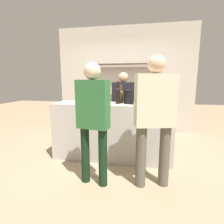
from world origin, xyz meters
TOP-DOWN VIEW (x-y plane):
  - ground_plane at (0.00, 0.00)m, footprint 16.00×16.00m
  - bar_counter at (0.00, 0.00)m, footprint 2.06×0.55m
  - back_wall at (0.00, 1.88)m, footprint 3.66×0.12m
  - back_shelf at (0.00, 1.70)m, footprint 1.77×0.18m
  - counter_bottle_0 at (0.43, -0.12)m, footprint 0.08×0.08m
  - counter_bottle_1 at (0.44, 0.12)m, footprint 0.08×0.08m
  - counter_bottle_2 at (0.13, 0.12)m, footprint 0.09×0.09m
  - counter_bottle_3 at (0.81, 0.09)m, footprint 0.08×0.08m
  - counter_bottle_4 at (-0.19, -0.14)m, footprint 0.07×0.07m
  - counter_bottle_5 at (0.10, 0.00)m, footprint 0.08×0.08m
  - wine_glass at (0.61, -0.00)m, footprint 0.09×0.09m
  - ice_bucket at (0.29, 0.04)m, footprint 0.18×0.18m
  - customer_right at (0.68, -0.74)m, footprint 0.53×0.33m
  - server_behind_counter at (0.10, 0.74)m, footprint 0.49×0.26m
  - customer_center at (-0.09, -0.83)m, footprint 0.44×0.25m

SIDE VIEW (x-z plane):
  - ground_plane at x=0.00m, z-range 0.00..0.00m
  - bar_counter at x=0.00m, z-range 0.00..1.00m
  - server_behind_counter at x=0.10m, z-range 0.12..1.68m
  - customer_center at x=-0.09m, z-range 0.15..1.76m
  - customer_right at x=0.68m, z-range 0.14..1.83m
  - wine_glass at x=0.61m, z-range 1.03..1.19m
  - ice_bucket at x=0.29m, z-range 1.00..1.23m
  - counter_bottle_0 at x=0.43m, z-range 0.96..1.28m
  - counter_bottle_1 at x=0.44m, z-range 0.95..1.29m
  - counter_bottle_2 at x=0.13m, z-range 0.96..1.29m
  - counter_bottle_3 at x=0.81m, z-range 0.96..1.30m
  - counter_bottle_4 at x=-0.19m, z-range 0.96..1.30m
  - counter_bottle_5 at x=0.10m, z-range 0.95..1.34m
  - back_shelf at x=0.00m, z-range 0.27..2.10m
  - back_wall at x=0.00m, z-range 0.00..2.80m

